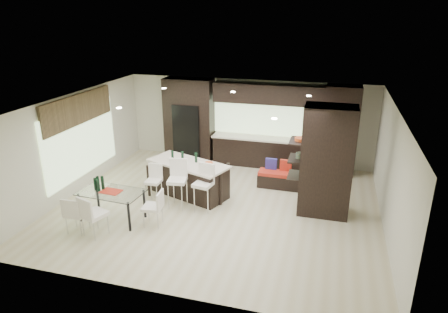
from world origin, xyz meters
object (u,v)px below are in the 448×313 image
(kitchen_island, at_px, (189,179))
(chair_near, at_px, (95,217))
(chair_far, at_px, (77,215))
(dining_table, at_px, (113,206))
(chair_end, at_px, (153,210))
(stool_left, at_px, (154,188))
(bench, at_px, (279,180))
(stool_right, at_px, (203,193))
(stool_mid, at_px, (178,189))
(floor_vase, at_px, (312,186))

(kitchen_island, bearing_deg, chair_near, -96.68)
(chair_far, bearing_deg, dining_table, 54.66)
(chair_end, bearing_deg, stool_left, 17.57)
(bench, height_order, chair_end, chair_end)
(chair_end, bearing_deg, stool_right, -47.42)
(stool_left, height_order, chair_near, chair_near)
(stool_right, bearing_deg, chair_near, -127.76)
(stool_left, distance_m, chair_near, 1.88)
(stool_mid, height_order, stool_right, stool_mid)
(floor_vase, xyz_separation_m, chair_end, (-3.48, -1.97, -0.15))
(kitchen_island, xyz_separation_m, dining_table, (-1.27, -1.80, -0.10))
(stool_mid, xyz_separation_m, chair_end, (-0.22, -1.01, -0.11))
(kitchen_island, relative_size, stool_left, 2.59)
(chair_end, bearing_deg, floor_vase, -66.51)
(chair_end, bearing_deg, chair_near, 119.44)
(chair_near, distance_m, chair_far, 0.47)
(bench, relative_size, chair_far, 1.47)
(floor_vase, height_order, dining_table, floor_vase)
(dining_table, height_order, chair_end, chair_end)
(stool_left, relative_size, dining_table, 0.57)
(chair_far, bearing_deg, bench, 39.58)
(kitchen_island, xyz_separation_m, chair_near, (-1.27, -2.55, -0.01))
(stool_right, relative_size, bench, 0.81)
(stool_right, relative_size, chair_end, 1.22)
(floor_vase, relative_size, chair_end, 1.37)
(floor_vase, xyz_separation_m, chair_far, (-5.00, -2.69, -0.14))
(stool_left, height_order, stool_mid, stool_mid)
(stool_left, bearing_deg, chair_far, -121.53)
(stool_right, xyz_separation_m, chair_far, (-2.41, -1.74, -0.08))
(stool_mid, xyz_separation_m, floor_vase, (3.26, 0.96, 0.04))
(stool_mid, xyz_separation_m, dining_table, (-1.27, -1.01, -0.15))
(floor_vase, bearing_deg, bench, 135.05)
(dining_table, bearing_deg, floor_vase, 27.40)
(floor_vase, bearing_deg, stool_mid, -163.58)
(floor_vase, bearing_deg, chair_end, -150.54)
(bench, xyz_separation_m, floor_vase, (0.95, -0.95, 0.32))
(kitchen_island, relative_size, chair_end, 2.75)
(kitchen_island, distance_m, dining_table, 2.21)
(floor_vase, bearing_deg, chair_far, -151.71)
(kitchen_island, xyz_separation_m, chair_far, (-1.73, -2.52, -0.05))
(dining_table, height_order, chair_near, chair_near)
(dining_table, bearing_deg, stool_mid, 42.38)
(stool_right, bearing_deg, bench, 59.34)
(chair_near, bearing_deg, kitchen_island, 82.73)
(chair_near, bearing_deg, stool_right, 61.34)
(kitchen_island, xyz_separation_m, stool_left, (-0.68, -0.76, -0.03))
(stool_right, distance_m, chair_far, 2.97)
(stool_mid, relative_size, floor_vase, 0.92)
(stool_mid, height_order, bench, stool_mid)
(stool_left, relative_size, stool_right, 0.87)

